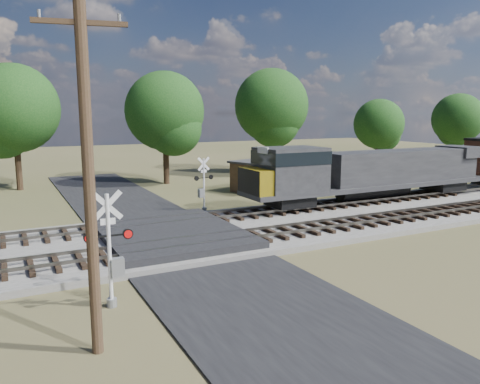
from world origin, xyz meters
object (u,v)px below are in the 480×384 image
crossing_signal_near (112,259)px  utility_pole (89,174)px  crossing_signal_far (203,189)px  equipment_shed (259,176)px

crossing_signal_near → utility_pole: size_ratio=0.43×
crossing_signal_far → utility_pole: utility_pole is taller
utility_pole → equipment_shed: size_ratio=1.93×
crossing_signal_far → crossing_signal_near: bearing=46.3°
crossing_signal_near → crossing_signal_far: size_ratio=1.10×
crossing_signal_far → equipment_shed: (7.48, 5.33, -0.21)m
crossing_signal_far → equipment_shed: bearing=-154.6°
crossing_signal_near → equipment_shed: (16.62, 19.04, -0.37)m
crossing_signal_near → equipment_shed: 25.27m
utility_pole → crossing_signal_far: bearing=69.5°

